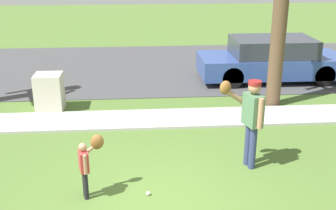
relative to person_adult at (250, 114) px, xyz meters
The scene contains 9 objects.
ground_plane 3.18m from the person_adult, 128.23° to the left, with size 48.00×48.00×0.00m, color #4C6B2D.
sidewalk_strip 3.25m from the person_adult, 127.08° to the left, with size 36.00×1.20×0.06m, color #A3A39E.
road_surface 7.75m from the person_adult, 103.98° to the left, with size 36.00×6.80×0.02m, color #424244.
person_adult is the anchor object (origin of this frame).
person_child 3.01m from the person_adult, 164.28° to the right, with size 0.44×0.48×1.04m.
baseball 2.34m from the person_adult, 155.06° to the right, with size 0.07×0.07×0.07m, color white.
utility_cabinet 5.45m from the person_adult, 142.00° to the left, with size 0.67×0.65×0.96m, color beige.
street_tree_near 3.93m from the person_adult, 64.87° to the left, with size 1.84×1.88×4.85m.
parked_wagon_blue 6.00m from the person_adult, 68.65° to the left, with size 4.50×1.80×1.33m.
Camera 1 is at (-0.19, -5.86, 3.85)m, focal length 44.99 mm.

